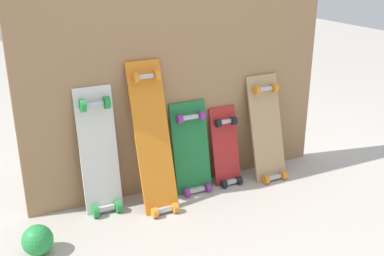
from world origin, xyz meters
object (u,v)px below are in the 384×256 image
skateboard_green (192,153)px  skateboard_red (226,152)px  rubber_ball (38,240)px  skateboard_orange (154,144)px  skateboard_natural (267,133)px  skateboard_white (99,156)px

skateboard_green → skateboard_red: 0.24m
skateboard_green → rubber_ball: 1.02m
skateboard_orange → skateboard_red: size_ratio=1.62×
rubber_ball → skateboard_natural: bearing=9.2°
skateboard_red → skateboard_natural: size_ratio=0.76×
skateboard_green → skateboard_natural: 0.53m
skateboard_orange → skateboard_red: skateboard_orange is taller
skateboard_orange → skateboard_white: bearing=165.0°
skateboard_white → rubber_ball: skateboard_white is taller
skateboard_natural → skateboard_orange: bearing=-177.5°
skateboard_white → skateboard_red: 0.82m
skateboard_white → rubber_ball: size_ratio=5.07×
skateboard_natural → skateboard_red: bearing=173.1°
skateboard_white → skateboard_natural: 1.09m
skateboard_red → skateboard_natural: skateboard_natural is taller
skateboard_orange → skateboard_red: bearing=7.6°
rubber_ball → skateboard_red: bearing=12.8°
skateboard_orange → skateboard_green: bearing=14.7°
skateboard_orange → skateboard_green: 0.32m
skateboard_white → skateboard_orange: size_ratio=0.86×
skateboard_white → skateboard_green: bearing=-0.7°
skateboard_white → skateboard_green: skateboard_white is taller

